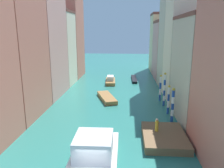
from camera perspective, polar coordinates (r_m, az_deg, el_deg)
ground_plane at (r=40.57m, az=0.24°, el=-2.77°), size 154.00×154.00×0.00m
building_left_1 at (r=31.84m, az=-24.54°, el=10.58°), size 6.66×9.32×20.74m
building_left_2 at (r=40.81m, az=-17.83°, el=10.59°), size 6.66×10.24×19.47m
building_left_3 at (r=49.24m, az=-13.84°, el=8.88°), size 6.66×7.41×15.48m
building_left_4 at (r=57.33m, az=-11.32°, el=11.76°), size 6.66×9.16×19.81m
building_right_1 at (r=30.58m, az=22.74°, el=3.67°), size 6.66×11.25×13.33m
building_right_2 at (r=39.36m, az=18.80°, el=10.06°), size 6.66×7.66×18.93m
building_right_3 at (r=46.96m, az=16.51°, el=11.87°), size 6.66×7.97×20.95m
building_right_4 at (r=56.80m, az=14.20°, el=8.60°), size 6.66×11.14×13.87m
building_right_5 at (r=66.61m, az=12.80°, el=10.37°), size 6.66×8.77×16.32m
waterfront_dock at (r=24.74m, az=13.26°, el=-13.13°), size 4.45×6.23×0.78m
person_on_dock at (r=24.74m, az=11.45°, el=-10.37°), size 0.36×0.36×1.42m
mooring_pole_0 at (r=28.99m, az=15.34°, el=-5.15°), size 0.39×0.39×4.49m
mooring_pole_1 at (r=31.66m, az=14.31°, el=-3.86°), size 0.34×0.34×4.16m
mooring_pole_2 at (r=34.89m, az=13.33°, el=-1.26°), size 0.35×0.35×5.25m
mooring_pole_3 at (r=37.48m, az=12.32°, el=-0.87°), size 0.37×0.37×4.41m
vaporetto_white at (r=19.86m, az=-4.67°, el=-17.87°), size 4.11×9.08×2.81m
gondola_black at (r=52.99m, az=5.71°, el=1.29°), size 1.32×8.07×0.50m
motorboat_0 at (r=37.73m, az=-1.35°, el=-3.51°), size 4.09×7.06×0.64m
motorboat_1 at (r=49.74m, az=-0.42°, el=0.93°), size 2.53×6.75×1.59m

